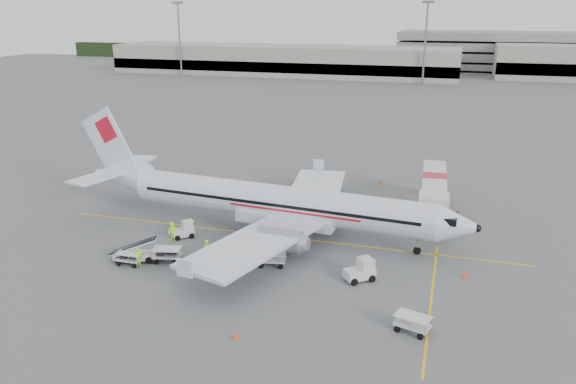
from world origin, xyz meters
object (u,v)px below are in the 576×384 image
at_px(tug_fore, 359,270).
at_px(tug_mid, 265,246).
at_px(jet_bridge, 433,195).
at_px(tug_aft, 183,230).
at_px(belt_loader, 135,246).
at_px(aircraft, 278,180).

distance_m(tug_fore, tug_mid, 8.92).
xyz_separation_m(jet_bridge, tug_aft, (-21.88, -12.78, -1.38)).
bearing_deg(tug_mid, tug_aft, 178.28).
distance_m(belt_loader, tug_mid, 10.93).
bearing_deg(aircraft, jet_bridge, 39.19).
bearing_deg(belt_loader, jet_bridge, 22.60).
relative_size(aircraft, tug_aft, 19.55).
bearing_deg(tug_mid, belt_loader, -149.60).
distance_m(jet_bridge, tug_aft, 25.37).
height_order(jet_bridge, tug_fore, jet_bridge).
bearing_deg(tug_mid, jet_bridge, 55.65).
distance_m(jet_bridge, tug_fore, 17.38).
bearing_deg(jet_bridge, belt_loader, -144.10).
distance_m(tug_mid, tug_aft, 8.74).
xyz_separation_m(aircraft, tug_fore, (8.99, -7.42, -4.42)).
bearing_deg(belt_loader, aircraft, 27.57).
height_order(aircraft, jet_bridge, aircraft).
height_order(belt_loader, tug_fore, belt_loader).
bearing_deg(belt_loader, tug_mid, 6.35).
relative_size(aircraft, tug_fore, 16.78).
relative_size(aircraft, tug_mid, 16.87).
distance_m(belt_loader, tug_fore, 18.82).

